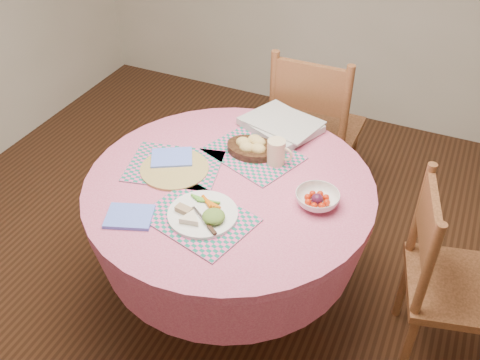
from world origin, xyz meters
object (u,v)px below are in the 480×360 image
Objects in this scene: fruit_bowl at (317,199)px; chair_right at (446,278)px; wicker_trivet at (175,169)px; dinner_plate at (204,214)px; bread_bowl at (252,146)px; dining_table at (230,217)px; latte_mug at (277,152)px; chair_back at (313,128)px.

chair_right is at bearing 8.65° from fruit_bowl.
dinner_plate is (0.26, -0.22, 0.02)m from wicker_trivet.
dinner_plate is at bearing -40.79° from wicker_trivet.
dinner_plate is 1.21× the size of bread_bowl.
chair_right reaches higher than bread_bowl.
chair_right is 3.31× the size of dinner_plate.
dining_table is 0.44m from fruit_bowl.
wicker_trivet is 0.45m from latte_mug.
bread_bowl is (0.26, 0.26, 0.03)m from wicker_trivet.
wicker_trivet is 0.64m from fruit_bowl.
chair_back reaches higher than fruit_bowl.
wicker_trivet is 1.08× the size of dinner_plate.
chair_back is 3.68× the size of dinner_plate.
chair_back is 0.94m from fruit_bowl.
fruit_bowl is (0.64, 0.04, 0.02)m from wicker_trivet.
dining_table is 0.36m from latte_mug.
dining_table is 0.33m from bread_bowl.
fruit_bowl reaches higher than dining_table.
chair_back is at bearing 68.36° from wicker_trivet.
fruit_bowl is at bearing 34.64° from dinner_plate.
bread_bowl is (-0.00, 0.48, 0.02)m from dinner_plate.
chair_back is (-0.83, 0.78, 0.05)m from chair_right.
latte_mug is (-0.80, 0.10, 0.33)m from chair_right.
bread_bowl is 0.44m from fruit_bowl.
chair_back reaches higher than dining_table.
wicker_trivet is (-1.19, -0.12, 0.28)m from chair_right.
bread_bowl is 0.14m from latte_mug.
wicker_trivet is 2.56× the size of latte_mug.
chair_right is 0.64m from fruit_bowl.
chair_right is 0.99m from bread_bowl.
dining_table is 0.32m from dinner_plate.
dining_table is 4.47× the size of dinner_plate.
bread_bowl is at bearing 45.14° from wicker_trivet.
chair_right is 0.88m from latte_mug.
wicker_trivet reaches higher than dining_table.
dinner_plate is at bearing -89.11° from dining_table.
wicker_trivet is at bearing 68.29° from chair_back.
bread_bowl is (0.00, 0.24, 0.23)m from dining_table.
chair_back is 0.73m from latte_mug.
dining_table is 1.22× the size of chair_back.
chair_back reaches higher than dinner_plate.
chair_back is at bearing 107.83° from fruit_bowl.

